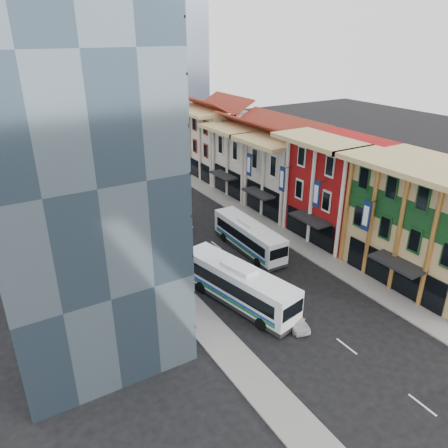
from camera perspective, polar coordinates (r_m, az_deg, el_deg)
ground at (r=37.33m, az=16.85°, el=-15.88°), size 200.00×200.00×0.00m
sidewalk_right at (r=55.88m, az=6.51°, el=-0.64°), size 3.00×90.00×0.15m
sidewalk_left at (r=48.41m, az=-9.82°, el=-5.00°), size 3.00×90.00×0.15m
shophouse_tan at (r=46.80m, az=25.05°, el=-0.03°), size 8.00×14.00×12.00m
shophouse_red at (r=53.70m, az=14.75°, el=4.47°), size 8.00×10.00×12.00m
shophouse_cream_near at (r=60.60m, az=8.33°, el=6.26°), size 8.00×9.00×10.00m
shophouse_cream_mid at (r=67.47m, az=3.50°, el=8.33°), size 8.00×9.00×10.00m
shophouse_cream_far at (r=75.93m, az=-1.03°, el=10.56°), size 8.00×12.00×11.00m
office_tower at (r=38.29m, az=-21.71°, el=9.83°), size 12.00×26.00×30.00m
office_block_far at (r=62.48m, az=-23.74°, el=6.92°), size 10.00×18.00×14.00m
bus_left_near at (r=40.29m, az=1.96°, el=-7.87°), size 5.50×12.93×4.04m
bus_left_far at (r=57.11m, az=-7.34°, el=1.93°), size 5.76×12.48×3.90m
bus_right at (r=49.75m, az=3.26°, el=-1.54°), size 2.82×11.44×3.66m
sedan_left at (r=38.75m, az=9.27°, el=-12.16°), size 2.34×3.97×1.27m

